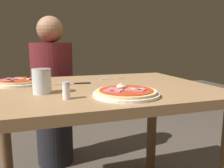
{
  "coord_description": "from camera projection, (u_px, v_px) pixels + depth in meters",
  "views": [
    {
      "loc": [
        -0.28,
        -1.08,
        0.96
      ],
      "look_at": [
        0.03,
        -0.12,
        0.79
      ],
      "focal_mm": 35.93,
      "sensor_mm": 36.0,
      "label": 1
    }
  ],
  "objects": [
    {
      "name": "pizza_foreground",
      "position": [
        126.0,
        93.0,
        0.92
      ],
      "size": [
        0.28,
        0.28,
        0.05
      ],
      "color": "white",
      "rests_on": "dining_table"
    },
    {
      "name": "water_glass_near",
      "position": [
        42.0,
        83.0,
        0.96
      ],
      "size": [
        0.08,
        0.08,
        0.11
      ],
      "color": "silver",
      "rests_on": "dining_table"
    },
    {
      "name": "knife",
      "position": [
        75.0,
        83.0,
        1.2
      ],
      "size": [
        0.2,
        0.04,
        0.01
      ],
      "color": "silver",
      "rests_on": "dining_table"
    },
    {
      "name": "dining_table",
      "position": [
        99.0,
        110.0,
        1.15
      ],
      "size": [
        1.13,
        0.83,
        0.76
      ],
      "color": "#9E754C",
      "rests_on": "ground"
    },
    {
      "name": "diner_person",
      "position": [
        53.0,
        96.0,
        1.79
      ],
      "size": [
        0.32,
        0.32,
        1.18
      ],
      "rotation": [
        0.0,
        0.0,
        3.14
      ],
      "color": "black",
      "rests_on": "ground"
    },
    {
      "name": "salt_shaker",
      "position": [
        66.0,
        91.0,
        0.86
      ],
      "size": [
        0.03,
        0.03,
        0.07
      ],
      "color": "white",
      "rests_on": "dining_table"
    },
    {
      "name": "pizza_across_left",
      "position": [
        18.0,
        82.0,
        1.2
      ],
      "size": [
        0.27,
        0.27,
        0.03
      ],
      "color": "white",
      "rests_on": "dining_table"
    },
    {
      "name": "fork",
      "position": [
        111.0,
        79.0,
        1.37
      ],
      "size": [
        0.16,
        0.03,
        0.0
      ],
      "color": "silver",
      "rests_on": "dining_table"
    }
  ]
}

